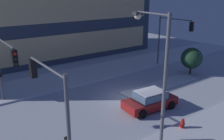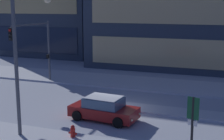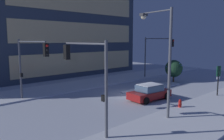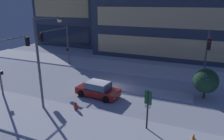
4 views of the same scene
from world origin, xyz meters
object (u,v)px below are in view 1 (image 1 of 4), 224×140
car_near (150,100)px  traffic_light_corner_far_right (172,33)px  decorated_tree_median (192,58)px  traffic_light_corner_near_left (51,99)px  traffic_light_corner_far_left (4,61)px  fire_hydrant (182,124)px  street_lamp_arched (156,63)px

car_near → traffic_light_corner_far_right: traffic_light_corner_far_right is taller
traffic_light_corner_far_right → decorated_tree_median: traffic_light_corner_far_right is taller
car_near → traffic_light_corner_near_left: 9.45m
car_near → traffic_light_corner_far_right: 11.99m
traffic_light_corner_far_left → fire_hydrant: bearing=42.1°
traffic_light_corner_near_left → street_lamp_arched: street_lamp_arched is taller
car_near → traffic_light_corner_near_left: traffic_light_corner_near_left is taller
fire_hydrant → decorated_tree_median: 12.34m
car_near → fire_hydrant: (-0.41, -3.47, -0.32)m
traffic_light_corner_far_left → street_lamp_arched: street_lamp_arched is taller
fire_hydrant → decorated_tree_median: bearing=34.4°
traffic_light_corner_far_left → fire_hydrant: size_ratio=7.15×
car_near → fire_hydrant: 3.51m
fire_hydrant → traffic_light_corner_far_left: bearing=132.1°
traffic_light_corner_far_left → street_lamp_arched: size_ratio=0.74×
car_near → fire_hydrant: size_ratio=5.56×
car_near → street_lamp_arched: size_ratio=0.57×
traffic_light_corner_far_right → street_lamp_arched: 16.02m
traffic_light_corner_near_left → decorated_tree_median: bearing=-73.6°
car_near → traffic_light_corner_far_right: (9.54, 6.33, 3.55)m
decorated_tree_median → traffic_light_corner_near_left: bearing=-163.6°
fire_hydrant → decorated_tree_median: size_ratio=0.27×
traffic_light_corner_far_left → fire_hydrant: (8.53, -9.45, -3.63)m
traffic_light_corner_near_left → decorated_tree_median: (18.38, 5.42, -2.07)m
traffic_light_corner_near_left → street_lamp_arched: 5.82m
traffic_light_corner_near_left → street_lamp_arched: size_ratio=0.72×
traffic_light_corner_near_left → traffic_light_corner_far_right: traffic_light_corner_far_right is taller
car_near → traffic_light_corner_far_left: 11.25m
car_near → traffic_light_corner_far_right: size_ratio=0.74×
traffic_light_corner_far_right → fire_hydrant: size_ratio=7.48×
car_near → street_lamp_arched: (-3.16, -3.39, 4.39)m
traffic_light_corner_near_left → fire_hydrant: size_ratio=6.97×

